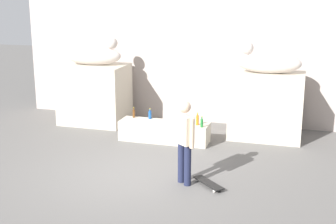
{
  "coord_description": "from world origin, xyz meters",
  "views": [
    {
      "loc": [
        3.33,
        -8.48,
        3.7
      ],
      "look_at": [
        0.47,
        1.15,
        1.1
      ],
      "focal_mm": 50.52,
      "sensor_mm": 36.0,
      "label": 1
    }
  ],
  "objects_px": {
    "statue_reclining_left": "(94,55)",
    "bottle_green": "(202,123)",
    "bottle_brown": "(134,113)",
    "statue_reclining_right": "(267,62)",
    "skateboard": "(208,183)",
    "bottle_blue": "(150,115)",
    "bottle_orange": "(197,120)",
    "skater": "(185,139)"
  },
  "relations": [
    {
      "from": "statue_reclining_left",
      "to": "skateboard",
      "type": "height_order",
      "value": "statue_reclining_left"
    },
    {
      "from": "skateboard",
      "to": "statue_reclining_right",
      "type": "bearing_deg",
      "value": -57.92
    },
    {
      "from": "skateboard",
      "to": "skater",
      "type": "bearing_deg",
      "value": 44.43
    },
    {
      "from": "bottle_blue",
      "to": "bottle_green",
      "type": "xyz_separation_m",
      "value": [
        1.44,
        -0.37,
        0.0
      ]
    },
    {
      "from": "bottle_brown",
      "to": "statue_reclining_right",
      "type": "bearing_deg",
      "value": 15.81
    },
    {
      "from": "bottle_orange",
      "to": "skater",
      "type": "bearing_deg",
      "value": -82.75
    },
    {
      "from": "statue_reclining_right",
      "to": "bottle_blue",
      "type": "height_order",
      "value": "statue_reclining_right"
    },
    {
      "from": "statue_reclining_left",
      "to": "statue_reclining_right",
      "type": "distance_m",
      "value": 4.74
    },
    {
      "from": "skateboard",
      "to": "bottle_green",
      "type": "bearing_deg",
      "value": -30.58
    },
    {
      "from": "statue_reclining_left",
      "to": "bottle_brown",
      "type": "height_order",
      "value": "statue_reclining_left"
    },
    {
      "from": "statue_reclining_right",
      "to": "bottle_brown",
      "type": "height_order",
      "value": "statue_reclining_right"
    },
    {
      "from": "statue_reclining_right",
      "to": "bottle_green",
      "type": "xyz_separation_m",
      "value": [
        -1.37,
        -1.29,
        -1.34
      ]
    },
    {
      "from": "bottle_orange",
      "to": "bottle_blue",
      "type": "bearing_deg",
      "value": 170.5
    },
    {
      "from": "bottle_brown",
      "to": "skater",
      "type": "bearing_deg",
      "value": -52.37
    },
    {
      "from": "statue_reclining_right",
      "to": "skateboard",
      "type": "bearing_deg",
      "value": 78.35
    },
    {
      "from": "statue_reclining_left",
      "to": "statue_reclining_right",
      "type": "height_order",
      "value": "same"
    },
    {
      "from": "statue_reclining_right",
      "to": "skateboard",
      "type": "height_order",
      "value": "statue_reclining_right"
    },
    {
      "from": "statue_reclining_right",
      "to": "bottle_brown",
      "type": "distance_m",
      "value": 3.63
    },
    {
      "from": "skateboard",
      "to": "bottle_orange",
      "type": "relative_size",
      "value": 2.34
    },
    {
      "from": "bottle_orange",
      "to": "skateboard",
      "type": "bearing_deg",
      "value": -71.93
    },
    {
      "from": "skateboard",
      "to": "bottle_brown",
      "type": "distance_m",
      "value": 3.69
    },
    {
      "from": "bottle_brown",
      "to": "bottle_green",
      "type": "bearing_deg",
      "value": -11.21
    },
    {
      "from": "skateboard",
      "to": "bottle_blue",
      "type": "bearing_deg",
      "value": -8.2
    },
    {
      "from": "bottle_brown",
      "to": "bottle_orange",
      "type": "height_order",
      "value": "bottle_orange"
    },
    {
      "from": "bottle_green",
      "to": "statue_reclining_right",
      "type": "bearing_deg",
      "value": 43.36
    },
    {
      "from": "skater",
      "to": "skateboard",
      "type": "xyz_separation_m",
      "value": [
        0.48,
        0.01,
        -0.86
      ]
    },
    {
      "from": "skater",
      "to": "bottle_blue",
      "type": "relative_size",
      "value": 6.33
    },
    {
      "from": "statue_reclining_left",
      "to": "skateboard",
      "type": "relative_size",
      "value": 2.3
    },
    {
      "from": "bottle_green",
      "to": "bottle_orange",
      "type": "distance_m",
      "value": 0.21
    },
    {
      "from": "skateboard",
      "to": "bottle_green",
      "type": "xyz_separation_m",
      "value": [
        -0.65,
        2.27,
        0.55
      ]
    },
    {
      "from": "skateboard",
      "to": "bottle_blue",
      "type": "distance_m",
      "value": 3.41
    },
    {
      "from": "skateboard",
      "to": "bottle_green",
      "type": "relative_size",
      "value": 2.65
    },
    {
      "from": "bottle_blue",
      "to": "bottle_brown",
      "type": "distance_m",
      "value": 0.44
    },
    {
      "from": "bottle_orange",
      "to": "statue_reclining_left",
      "type": "bearing_deg",
      "value": 160.57
    },
    {
      "from": "statue_reclining_right",
      "to": "bottle_blue",
      "type": "xyz_separation_m",
      "value": [
        -2.81,
        -0.92,
        -1.35
      ]
    },
    {
      "from": "statue_reclining_right",
      "to": "skater",
      "type": "xyz_separation_m",
      "value": [
        -1.2,
        -3.57,
        -1.03
      ]
    },
    {
      "from": "statue_reclining_right",
      "to": "bottle_green",
      "type": "height_order",
      "value": "statue_reclining_right"
    },
    {
      "from": "statue_reclining_right",
      "to": "bottle_green",
      "type": "distance_m",
      "value": 2.31
    },
    {
      "from": "statue_reclining_right",
      "to": "bottle_green",
      "type": "bearing_deg",
      "value": 43.14
    },
    {
      "from": "statue_reclining_left",
      "to": "bottle_green",
      "type": "bearing_deg",
      "value": -27.53
    },
    {
      "from": "statue_reclining_right",
      "to": "bottle_brown",
      "type": "xyz_separation_m",
      "value": [
        -3.24,
        -0.92,
        -1.34
      ]
    },
    {
      "from": "skater",
      "to": "skateboard",
      "type": "relative_size",
      "value": 2.33
    }
  ]
}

